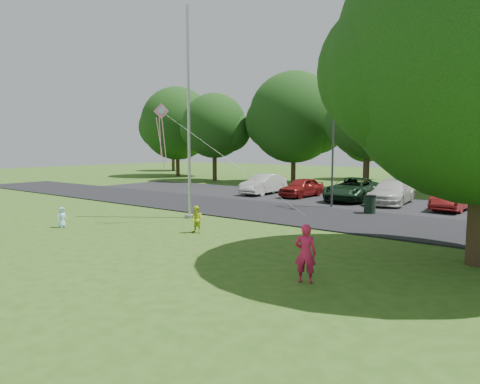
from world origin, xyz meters
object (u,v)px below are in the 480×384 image
Objects in this scene: child_blue at (62,217)px; child_yellow at (197,219)px; flagpole at (189,132)px; street_lamp at (336,147)px; kite at (164,122)px; trash_can at (370,205)px; woman at (305,253)px.

child_yellow is at bearing -66.43° from child_blue.
flagpole reaches higher than street_lamp.
kite is (2.98, 3.19, 4.08)m from child_blue.
street_lamp is at bearing 158.93° from trash_can.
street_lamp reaches higher than trash_can.
kite is at bearing -78.41° from flagpole.
flagpole is 5.23m from child_yellow.
kite reaches higher than child_yellow.
street_lamp is 3.90m from trash_can.
trash_can is 11.13m from kite.
flagpole is 8.45m from street_lamp.
kite is at bearing -94.58° from street_lamp.
child_yellow is (2.83, -2.51, -3.61)m from flagpole.
flagpole is 9.04× the size of child_yellow.
child_yellow reaches higher than trash_can.
woman reaches higher than child_yellow.
trash_can is 1.12× the size of child_blue.
flagpole is 6.87m from child_blue.
child_yellow is 6.03m from child_blue.
flagpole reaches higher than woman.
woman is 7.12m from child_yellow.
woman reaches higher than trash_can.
woman is 1.37× the size of child_yellow.
kite reaches higher than trash_can.
kite is (0.40, -1.97, 0.36)m from flagpole.
woman is at bearing -30.08° from flagpole.
street_lamp is 3.79× the size of woman.
child_yellow is (-3.74, -8.89, 0.05)m from trash_can.
kite reaches higher than child_blue.
child_blue is at bearing -23.03° from woman.
street_lamp is at bearing 60.03° from flagpole.
child_yellow is at bearing -48.07° from kite.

